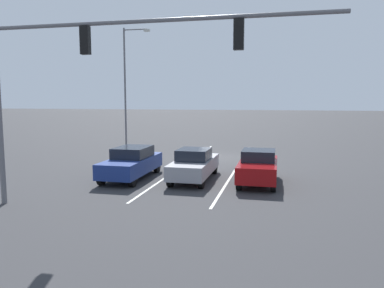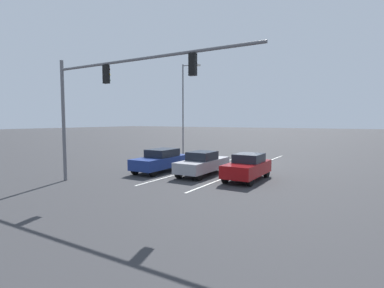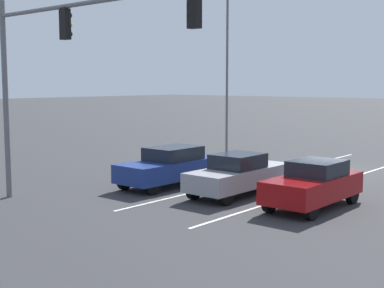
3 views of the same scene
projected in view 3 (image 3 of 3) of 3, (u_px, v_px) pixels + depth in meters
ground_plane at (330, 170)px, 25.62m from camera, size 240.00×240.00×0.00m
lane_stripe_left_divider at (332, 184)px, 22.21m from camera, size 0.12×18.27×0.01m
lane_stripe_center_divider at (266, 175)px, 24.29m from camera, size 0.12×18.27×0.01m
car_maroon_leftlane_front at (314, 184)px, 17.86m from camera, size 1.74×4.13×1.57m
car_navy_rightlane_front at (170, 166)px, 21.73m from camera, size 1.79×4.66×1.58m
car_gray_midlane_front at (239, 174)px, 19.95m from camera, size 1.71×4.69×1.55m
traffic_signal_gantry at (67, 50)px, 16.67m from camera, size 12.24×0.37×7.07m
street_lamp_right_shoulder at (230, 63)px, 31.29m from camera, size 2.12×0.24×9.36m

